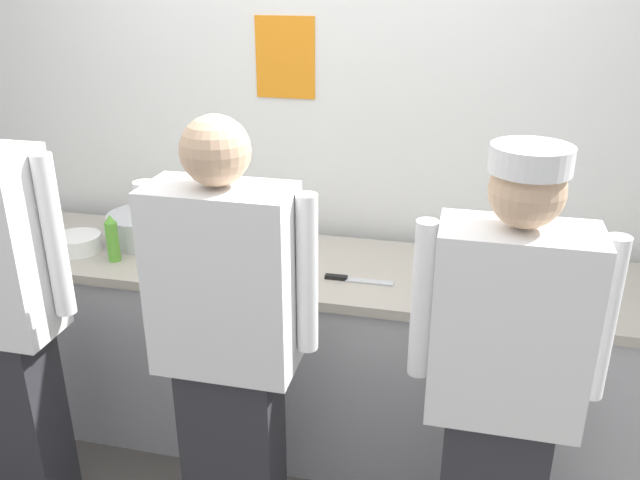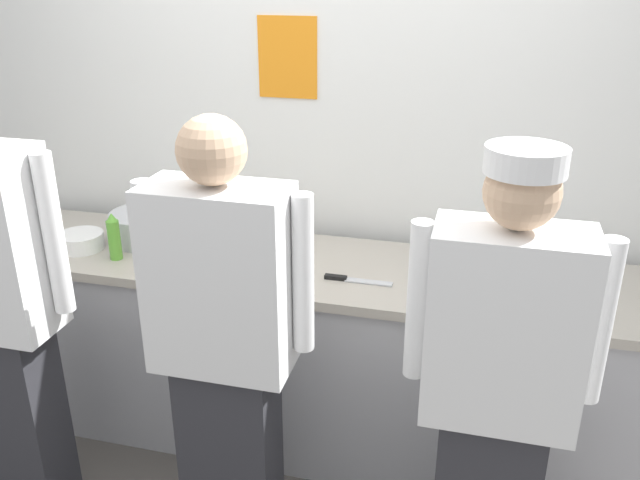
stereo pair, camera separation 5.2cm
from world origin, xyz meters
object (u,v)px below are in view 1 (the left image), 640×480
mixing_bowl_steel (144,227)px  sheet_tray (515,281)px  squeeze_bottle_primary (112,239)px  squeeze_bottle_secondary (222,245)px  plate_stack_front (266,240)px  plate_stack_rear (78,243)px  ramekin_green_sauce (179,249)px  chef_far_right (502,386)px  ramekin_yellow_sauce (48,238)px  squeeze_bottle_spare (171,249)px  chef_center (228,345)px  chefs_knife (353,279)px

mixing_bowl_steel → sheet_tray: 1.63m
squeeze_bottle_primary → squeeze_bottle_secondary: 0.47m
plate_stack_front → plate_stack_rear: (-0.80, -0.19, -0.01)m
squeeze_bottle_secondary → ramekin_green_sauce: size_ratio=1.97×
sheet_tray → mixing_bowl_steel: bearing=177.7°
chef_far_right → ramekin_yellow_sauce: 2.09m
squeeze_bottle_spare → ramekin_yellow_sauce: bearing=169.4°
squeeze_bottle_spare → ramekin_yellow_sauce: (-0.67, 0.13, -0.07)m
plate_stack_front → mixing_bowl_steel: bearing=-177.6°
squeeze_bottle_secondary → squeeze_bottle_spare: squeeze_bottle_spare is taller
chef_center → chefs_knife: chef_center is taller
squeeze_bottle_secondary → squeeze_bottle_spare: bearing=-154.7°
chef_center → ramekin_green_sauce: bearing=126.1°
plate_stack_front → ramekin_green_sauce: size_ratio=2.28×
sheet_tray → squeeze_bottle_secondary: size_ratio=2.99×
chef_center → chef_far_right: chef_center is taller
plate_stack_rear → sheet_tray: plate_stack_rear is taller
mixing_bowl_steel → squeeze_bottle_spare: 0.35m
sheet_tray → ramekin_yellow_sauce: bearing=-178.6°
plate_stack_rear → ramekin_green_sauce: bearing=7.5°
chef_center → mixing_bowl_steel: bearing=132.4°
chef_far_right → ramekin_yellow_sauce: (-1.99, 0.64, 0.04)m
mixing_bowl_steel → sheet_tray: (1.63, -0.07, -0.05)m
plate_stack_front → ramekin_green_sauce: plate_stack_front is taller
plate_stack_rear → mixing_bowl_steel: bearing=35.9°
squeeze_bottle_primary → chefs_knife: squeeze_bottle_primary is taller
chef_center → squeeze_bottle_spare: (-0.43, 0.50, 0.10)m
mixing_bowl_steel → squeeze_bottle_spare: bearing=-44.4°
plate_stack_front → mixing_bowl_steel: (-0.57, -0.02, 0.02)m
sheet_tray → squeeze_bottle_primary: bearing=-174.4°
chef_center → chefs_knife: 0.64m
chef_far_right → squeeze_bottle_primary: bearing=161.6°
chef_center → ramekin_yellow_sauce: bearing=150.3°
squeeze_bottle_primary → squeeze_bottle_secondary: bearing=9.2°
mixing_bowl_steel → squeeze_bottle_spare: (0.25, -0.24, 0.02)m
mixing_bowl_steel → plate_stack_front: bearing=2.4°
chef_far_right → chef_center: bearing=179.0°
chef_far_right → sheet_tray: (0.06, 0.69, 0.03)m
chef_center → plate_stack_front: 0.78m
mixing_bowl_steel → ramekin_green_sauce: (0.22, -0.11, -0.04)m
squeeze_bottle_spare → ramekin_green_sauce: squeeze_bottle_spare is taller
ramekin_yellow_sauce → ramekin_green_sauce: bearing=0.6°
squeeze_bottle_primary → ramekin_green_sauce: (0.24, 0.12, -0.07)m
sheet_tray → squeeze_bottle_secondary: squeeze_bottle_secondary is taller
sheet_tray → ramekin_yellow_sauce: size_ratio=6.47×
squeeze_bottle_secondary → ramekin_yellow_sauce: (-0.85, 0.04, -0.06)m
sheet_tray → chefs_knife: size_ratio=1.92×
sheet_tray → chef_far_right: bearing=-94.8°
chef_center → squeeze_bottle_spare: chef_center is taller
squeeze_bottle_primary → ramekin_green_sauce: squeeze_bottle_primary is taller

